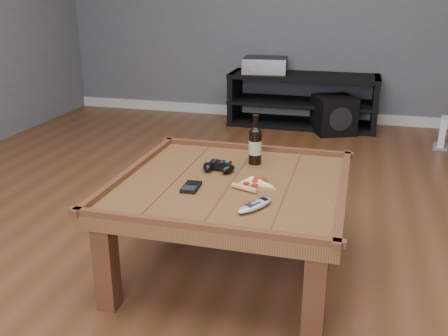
% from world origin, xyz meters
% --- Properties ---
extents(ground, '(6.00, 6.00, 0.00)m').
position_xyz_m(ground, '(0.00, 0.00, 0.00)').
color(ground, '#4E2E16').
rests_on(ground, ground).
extents(baseboard, '(5.00, 0.02, 0.10)m').
position_xyz_m(baseboard, '(0.00, 2.99, 0.05)').
color(baseboard, silver).
rests_on(baseboard, ground).
extents(coffee_table, '(1.03, 1.03, 0.48)m').
position_xyz_m(coffee_table, '(0.00, 0.00, 0.39)').
color(coffee_table, '#503316').
rests_on(coffee_table, ground).
extents(media_console, '(1.40, 0.45, 0.50)m').
position_xyz_m(media_console, '(0.00, 2.75, 0.25)').
color(media_console, black).
rests_on(media_console, ground).
extents(beer_bottle, '(0.06, 0.06, 0.24)m').
position_xyz_m(beer_bottle, '(0.05, 0.27, 0.55)').
color(beer_bottle, black).
rests_on(beer_bottle, coffee_table).
extents(game_controller, '(0.17, 0.12, 0.05)m').
position_xyz_m(game_controller, '(-0.09, 0.12, 0.47)').
color(game_controller, black).
rests_on(game_controller, coffee_table).
extents(pizza_slice, '(0.21, 0.26, 0.02)m').
position_xyz_m(pizza_slice, '(0.10, -0.02, 0.46)').
color(pizza_slice, tan).
rests_on(pizza_slice, coffee_table).
extents(smartphone, '(0.07, 0.13, 0.02)m').
position_xyz_m(smartphone, '(-0.15, -0.13, 0.46)').
color(smartphone, black).
rests_on(smartphone, coffee_table).
extents(remote_control, '(0.14, 0.19, 0.03)m').
position_xyz_m(remote_control, '(0.16, -0.26, 0.46)').
color(remote_control, '#92989E').
rests_on(remote_control, coffee_table).
extents(av_receiver, '(0.44, 0.38, 0.14)m').
position_xyz_m(av_receiver, '(-0.37, 2.74, 0.57)').
color(av_receiver, black).
rests_on(av_receiver, media_console).
extents(subwoofer, '(0.45, 0.45, 0.34)m').
position_xyz_m(subwoofer, '(0.31, 2.57, 0.17)').
color(subwoofer, black).
rests_on(subwoofer, ground).
extents(game_console, '(0.14, 0.22, 0.26)m').
position_xyz_m(game_console, '(1.22, 2.34, 0.12)').
color(game_console, gray).
rests_on(game_console, ground).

